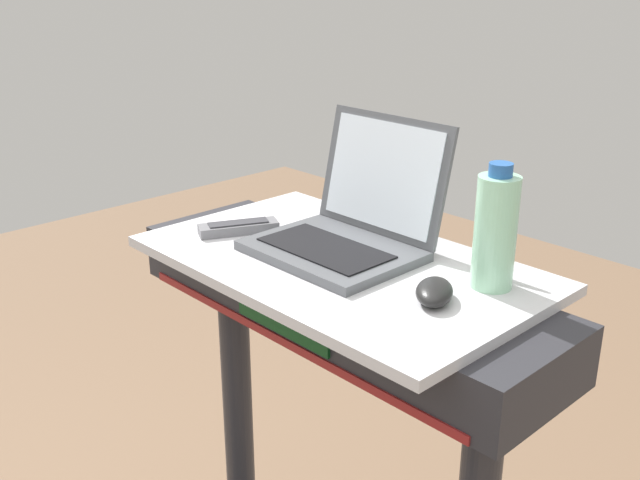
{
  "coord_description": "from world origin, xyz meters",
  "views": [
    {
      "loc": [
        0.9,
        -0.2,
        1.73
      ],
      "look_at": [
        0.0,
        0.65,
        1.27
      ],
      "focal_mm": 41.59,
      "sensor_mm": 36.0,
      "label": 1
    }
  ],
  "objects_px": {
    "laptop": "(349,225)",
    "tv_remote": "(239,228)",
    "water_bottle": "(495,231)",
    "computer_mouse": "(434,292)"
  },
  "relations": [
    {
      "from": "tv_remote",
      "to": "water_bottle",
      "type": "bearing_deg",
      "value": 16.44
    },
    {
      "from": "water_bottle",
      "to": "tv_remote",
      "type": "xyz_separation_m",
      "value": [
        -0.5,
        -0.15,
        -0.09
      ]
    },
    {
      "from": "laptop",
      "to": "computer_mouse",
      "type": "xyz_separation_m",
      "value": [
        0.26,
        -0.06,
        -0.03
      ]
    },
    {
      "from": "laptop",
      "to": "water_bottle",
      "type": "distance_m",
      "value": 0.3
    },
    {
      "from": "laptop",
      "to": "tv_remote",
      "type": "xyz_separation_m",
      "value": [
        -0.22,
        -0.1,
        -0.04
      ]
    },
    {
      "from": "computer_mouse",
      "to": "water_bottle",
      "type": "bearing_deg",
      "value": 42.88
    },
    {
      "from": "laptop",
      "to": "computer_mouse",
      "type": "bearing_deg",
      "value": -17.21
    },
    {
      "from": "tv_remote",
      "to": "laptop",
      "type": "bearing_deg",
      "value": 23.74
    },
    {
      "from": "water_bottle",
      "to": "computer_mouse",
      "type": "bearing_deg",
      "value": -103.91
    },
    {
      "from": "laptop",
      "to": "water_bottle",
      "type": "bearing_deg",
      "value": 7.26
    }
  ]
}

